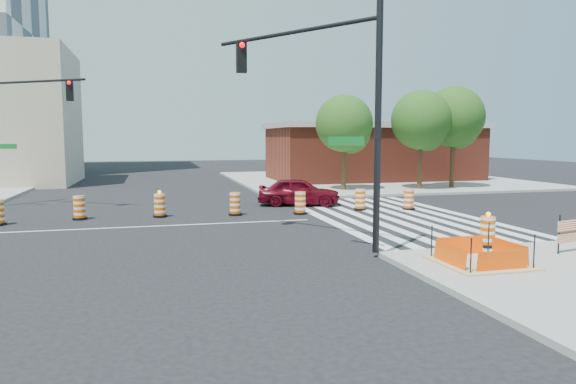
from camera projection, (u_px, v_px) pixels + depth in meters
name	position (u px, v px, depth m)	size (l,w,h in m)	color
ground	(134.00, 227.00, 19.85)	(120.00, 120.00, 0.00)	black
sidewalk_ne	(372.00, 180.00, 41.71)	(22.00, 22.00, 0.15)	gray
crosswalk_east	(393.00, 216.00, 22.62)	(6.75, 13.50, 0.01)	silver
lane_centerline	(134.00, 227.00, 19.85)	(14.00, 0.12, 0.01)	silver
excavation_pit	(480.00, 261.00, 13.45)	(2.20, 2.20, 0.90)	tan
brick_storefront	(373.00, 152.00, 41.48)	(16.50, 8.50, 4.60)	maroon
red_coupe	(299.00, 192.00, 26.21)	(1.68, 4.17, 1.42)	#550714
signal_pole_se	(327.00, 79.00, 15.42)	(3.81, 5.36, 8.51)	black
signal_pole_nw	(16.00, 112.00, 24.82)	(4.92, 3.31, 7.68)	black
pit_drum	(488.00, 232.00, 15.46)	(0.55, 0.55, 1.07)	black
barricade	(569.00, 231.00, 14.72)	(0.94, 0.25, 1.12)	#E75104
tree_north_c	(345.00, 127.00, 32.48)	(3.64, 3.63, 6.17)	#382314
tree_north_d	(421.00, 123.00, 33.09)	(3.83, 3.83, 6.52)	#382314
tree_north_e	(454.00, 120.00, 34.20)	(4.04, 4.04, 6.87)	#382314
median_drum_3	(79.00, 208.00, 21.62)	(0.60, 0.60, 1.02)	black
median_drum_4	(160.00, 206.00, 22.30)	(0.60, 0.60, 1.18)	black
median_drum_5	(235.00, 205.00, 22.83)	(0.60, 0.60, 1.02)	black
median_drum_6	(300.00, 204.00, 23.16)	(0.60, 0.60, 1.02)	black
median_drum_7	(360.00, 200.00, 24.46)	(0.60, 0.60, 1.02)	black
median_drum_8	(409.00, 200.00, 24.61)	(0.60, 0.60, 1.02)	black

